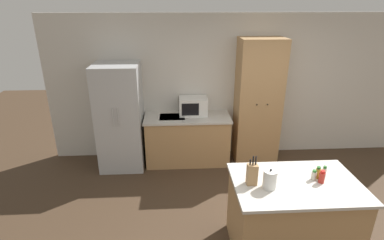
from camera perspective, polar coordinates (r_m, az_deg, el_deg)
ground_plane at (r=4.24m, az=16.86°, el=-20.29°), size 14.00×14.00×0.00m
wall_back at (r=5.61m, az=10.53°, el=6.14°), size 7.20×0.06×2.60m
refrigerator at (r=5.29m, az=-13.50°, el=0.54°), size 0.74×0.75×1.83m
back_counter at (r=5.44m, az=-0.88°, el=-3.62°), size 1.51×0.66×0.88m
pantry_cabinet at (r=5.43m, az=12.42°, el=3.35°), size 0.76×0.54×2.22m
kitchen_island at (r=3.80m, az=18.42°, el=-17.01°), size 1.39×0.91×0.93m
microwave at (r=5.32m, az=0.21°, el=2.68°), size 0.49×0.36×0.31m
knife_block at (r=3.32m, az=11.37°, el=-10.05°), size 0.11×0.08×0.34m
spice_bottle_tall_dark at (r=3.62m, az=22.20°, el=-9.70°), size 0.06×0.06×0.12m
spice_bottle_short_red at (r=3.59m, az=23.50°, el=-9.93°), size 0.06×0.06×0.15m
spice_bottle_amber_oil at (r=3.70m, az=23.87°, el=-9.09°), size 0.05×0.05×0.14m
spice_bottle_green_herb at (r=3.67m, az=22.88°, el=-9.22°), size 0.05×0.05×0.14m
kettle at (r=3.31m, az=14.61°, el=-10.88°), size 0.15×0.15×0.23m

